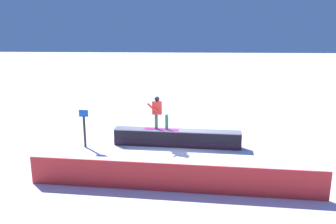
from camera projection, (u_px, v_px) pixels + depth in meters
name	position (u px, v px, depth m)	size (l,w,h in m)	color
ground_plane	(177.00, 146.00, 15.36)	(120.00, 120.00, 0.00)	white
grind_box	(177.00, 139.00, 15.28)	(5.69, 0.99, 0.76)	black
snowboarder	(158.00, 112.00, 15.09)	(1.57, 0.46, 1.50)	#C12391
safety_fence	(173.00, 178.00, 10.96)	(9.66, 0.06, 0.96)	red
trail_marker	(84.00, 127.00, 15.01)	(0.40, 0.10, 1.71)	#262628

